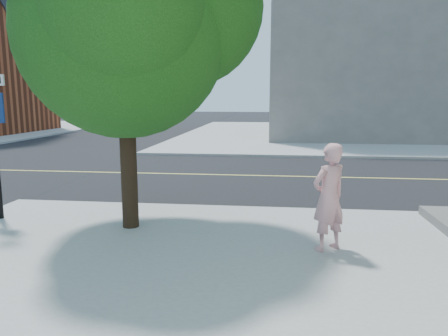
# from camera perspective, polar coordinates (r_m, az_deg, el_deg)

# --- Properties ---
(ground) EXTENTS (140.00, 140.00, 0.00)m
(ground) POSITION_cam_1_polar(r_m,az_deg,el_deg) (11.08, -21.78, -4.74)
(ground) COLOR black
(ground) RESTS_ON ground
(road_ew) EXTENTS (140.00, 9.00, 0.01)m
(road_ew) POSITION_cam_1_polar(r_m,az_deg,el_deg) (15.09, -13.70, -0.64)
(road_ew) COLOR black
(road_ew) RESTS_ON ground
(sidewalk_ne) EXTENTS (29.00, 25.00, 0.12)m
(sidewalk_ne) POSITION_cam_1_polar(r_m,az_deg,el_deg) (32.10, 21.66, 4.32)
(sidewalk_ne) COLOR #9F9F9F
(sidewalk_ne) RESTS_ON ground
(filler_ne) EXTENTS (18.00, 16.00, 14.00)m
(filler_ne) POSITION_cam_1_polar(r_m,az_deg,el_deg) (32.93, 23.09, 16.69)
(filler_ne) COLOR slate
(filler_ne) RESTS_ON sidewalk_ne
(man_on_phone) EXTENTS (0.77, 0.72, 1.77)m
(man_on_phone) POSITION_cam_1_polar(r_m,az_deg,el_deg) (7.02, 14.07, -3.89)
(man_on_phone) COLOR pink
(man_on_phone) RESTS_ON sidewalk_se
(street_tree) EXTENTS (4.76, 4.33, 6.32)m
(street_tree) POSITION_cam_1_polar(r_m,az_deg,el_deg) (8.22, -12.85, 20.52)
(street_tree) COLOR black
(street_tree) RESTS_ON sidewalk_se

